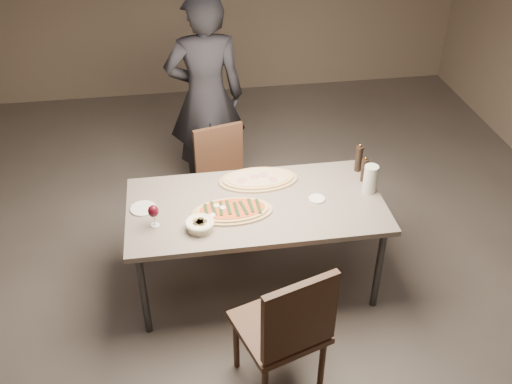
{
  "coord_description": "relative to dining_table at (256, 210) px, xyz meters",
  "views": [
    {
      "loc": [
        -0.49,
        -3.18,
        3.12
      ],
      "look_at": [
        0.0,
        0.0,
        0.85
      ],
      "focal_mm": 40.0,
      "sensor_mm": 36.0,
      "label": 1
    }
  ],
  "objects": [
    {
      "name": "room",
      "position": [
        0.0,
        0.0,
        0.71
      ],
      "size": [
        7.0,
        7.0,
        7.0
      ],
      "color": "#5A534E",
      "rests_on": "ground"
    },
    {
      "name": "dining_table",
      "position": [
        0.0,
        0.0,
        0.0
      ],
      "size": [
        1.8,
        0.9,
        0.75
      ],
      "color": "slate",
      "rests_on": "ground"
    },
    {
      "name": "zucchini_pizza",
      "position": [
        -0.18,
        -0.08,
        0.07
      ],
      "size": [
        0.56,
        0.31,
        0.05
      ],
      "rotation": [
        0.0,
        0.0,
        -0.01
      ],
      "color": "tan",
      "rests_on": "dining_table"
    },
    {
      "name": "ham_pizza",
      "position": [
        0.06,
        0.28,
        0.07
      ],
      "size": [
        0.59,
        0.33,
        0.04
      ],
      "rotation": [
        0.0,
        0.0,
        0.32
      ],
      "color": "tan",
      "rests_on": "dining_table"
    },
    {
      "name": "bread_basket",
      "position": [
        -0.41,
        -0.23,
        0.1
      ],
      "size": [
        0.19,
        0.19,
        0.07
      ],
      "rotation": [
        0.0,
        0.0,
        -0.09
      ],
      "color": "#F0EAC3",
      "rests_on": "dining_table"
    },
    {
      "name": "oil_dish",
      "position": [
        0.43,
        -0.02,
        0.06
      ],
      "size": [
        0.11,
        0.11,
        0.01
      ],
      "rotation": [
        0.0,
        0.0,
        -0.19
      ],
      "color": "white",
      "rests_on": "dining_table"
    },
    {
      "name": "pepper_mill_left",
      "position": [
        0.83,
        0.16,
        0.15
      ],
      "size": [
        0.05,
        0.05,
        0.2
      ],
      "rotation": [
        0.0,
        0.0,
        0.27
      ],
      "color": "black",
      "rests_on": "dining_table"
    },
    {
      "name": "pepper_mill_right",
      "position": [
        0.83,
        0.31,
        0.17
      ],
      "size": [
        0.06,
        0.06,
        0.23
      ],
      "rotation": [
        0.0,
        0.0,
        -0.11
      ],
      "color": "black",
      "rests_on": "dining_table"
    },
    {
      "name": "carafe",
      "position": [
        0.83,
        0.03,
        0.16
      ],
      "size": [
        0.1,
        0.1,
        0.21
      ],
      "rotation": [
        0.0,
        0.0,
        0.08
      ],
      "color": "silver",
      "rests_on": "dining_table"
    },
    {
      "name": "wine_glass",
      "position": [
        -0.7,
        -0.14,
        0.17
      ],
      "size": [
        0.07,
        0.07,
        0.16
      ],
      "rotation": [
        0.0,
        0.0,
        -0.07
      ],
      "color": "silver",
      "rests_on": "dining_table"
    },
    {
      "name": "side_plate",
      "position": [
        -0.78,
        0.06,
        0.06
      ],
      "size": [
        0.18,
        0.18,
        0.01
      ],
      "rotation": [
        0.0,
        0.0,
        -0.07
      ],
      "color": "white",
      "rests_on": "dining_table"
    },
    {
      "name": "chair_near",
      "position": [
        0.03,
        -0.98,
        -0.12
      ],
      "size": [
        0.61,
        0.61,
        1.02
      ],
      "rotation": [
        0.0,
        0.0,
        0.32
      ],
      "color": "#432B1C",
      "rests_on": "ground"
    },
    {
      "name": "chair_far",
      "position": [
        -0.15,
        0.74,
        -0.18
      ],
      "size": [
        0.53,
        0.53,
        0.92
      ],
      "rotation": [
        0.0,
        0.0,
        3.39
      ],
      "color": "#432B1C",
      "rests_on": "ground"
    },
    {
      "name": "diner",
      "position": [
        -0.23,
        1.35,
        0.24
      ],
      "size": [
        0.7,
        0.47,
        1.87
      ],
      "primitive_type": "imported",
      "rotation": [
        0.0,
        0.0,
        3.17
      ],
      "color": "black",
      "rests_on": "ground"
    }
  ]
}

